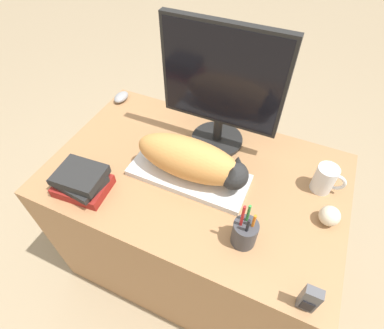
{
  "coord_description": "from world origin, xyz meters",
  "views": [
    {
      "loc": [
        0.29,
        -0.32,
        1.6
      ],
      "look_at": [
        -0.01,
        0.34,
        0.78
      ],
      "focal_mm": 28.0,
      "sensor_mm": 36.0,
      "label": 1
    }
  ],
  "objects_px": {
    "monitor": "(221,85)",
    "baseball": "(330,216)",
    "coffee_mug": "(325,179)",
    "keyboard": "(189,175)",
    "pen_cup": "(245,233)",
    "phone": "(309,299)",
    "book_stack": "(81,181)",
    "cat": "(193,160)",
    "computer_mouse": "(121,97)"
  },
  "relations": [
    {
      "from": "monitor",
      "to": "baseball",
      "type": "relative_size",
      "value": 7.27
    },
    {
      "from": "book_stack",
      "to": "cat",
      "type": "bearing_deg",
      "value": 31.46
    },
    {
      "from": "monitor",
      "to": "pen_cup",
      "type": "height_order",
      "value": "monitor"
    },
    {
      "from": "cat",
      "to": "pen_cup",
      "type": "relative_size",
      "value": 2.2
    },
    {
      "from": "monitor",
      "to": "coffee_mug",
      "type": "xyz_separation_m",
      "value": [
        0.44,
        -0.08,
        -0.22
      ]
    },
    {
      "from": "computer_mouse",
      "to": "pen_cup",
      "type": "distance_m",
      "value": 0.9
    },
    {
      "from": "monitor",
      "to": "pen_cup",
      "type": "distance_m",
      "value": 0.51
    },
    {
      "from": "keyboard",
      "to": "pen_cup",
      "type": "bearing_deg",
      "value": -32.14
    },
    {
      "from": "pen_cup",
      "to": "book_stack",
      "type": "distance_m",
      "value": 0.59
    },
    {
      "from": "monitor",
      "to": "book_stack",
      "type": "xyz_separation_m",
      "value": [
        -0.35,
        -0.44,
        -0.23
      ]
    },
    {
      "from": "cat",
      "to": "computer_mouse",
      "type": "distance_m",
      "value": 0.61
    },
    {
      "from": "monitor",
      "to": "computer_mouse",
      "type": "bearing_deg",
      "value": 171.49
    },
    {
      "from": "monitor",
      "to": "pen_cup",
      "type": "relative_size",
      "value": 2.59
    },
    {
      "from": "computer_mouse",
      "to": "cat",
      "type": "bearing_deg",
      "value": -30.59
    },
    {
      "from": "cat",
      "to": "pen_cup",
      "type": "height_order",
      "value": "pen_cup"
    },
    {
      "from": "monitor",
      "to": "baseball",
      "type": "distance_m",
      "value": 0.57
    },
    {
      "from": "keyboard",
      "to": "pen_cup",
      "type": "height_order",
      "value": "pen_cup"
    },
    {
      "from": "keyboard",
      "to": "phone",
      "type": "height_order",
      "value": "phone"
    },
    {
      "from": "cat",
      "to": "book_stack",
      "type": "height_order",
      "value": "cat"
    },
    {
      "from": "coffee_mug",
      "to": "book_stack",
      "type": "distance_m",
      "value": 0.86
    },
    {
      "from": "keyboard",
      "to": "book_stack",
      "type": "bearing_deg",
      "value": -147.07
    },
    {
      "from": "phone",
      "to": "book_stack",
      "type": "bearing_deg",
      "value": 174.58
    },
    {
      "from": "keyboard",
      "to": "phone",
      "type": "relative_size",
      "value": 4.18
    },
    {
      "from": "coffee_mug",
      "to": "baseball",
      "type": "xyz_separation_m",
      "value": [
        0.04,
        -0.13,
        -0.02
      ]
    },
    {
      "from": "monitor",
      "to": "keyboard",
      "type": "bearing_deg",
      "value": -96.2
    },
    {
      "from": "cat",
      "to": "book_stack",
      "type": "relative_size",
      "value": 2.1
    },
    {
      "from": "keyboard",
      "to": "phone",
      "type": "distance_m",
      "value": 0.56
    },
    {
      "from": "monitor",
      "to": "computer_mouse",
      "type": "height_order",
      "value": "monitor"
    },
    {
      "from": "monitor",
      "to": "phone",
      "type": "height_order",
      "value": "monitor"
    },
    {
      "from": "keyboard",
      "to": "coffee_mug",
      "type": "bearing_deg",
      "value": 18.01
    },
    {
      "from": "pen_cup",
      "to": "baseball",
      "type": "bearing_deg",
      "value": 38.13
    },
    {
      "from": "monitor",
      "to": "baseball",
      "type": "xyz_separation_m",
      "value": [
        0.48,
        -0.21,
        -0.24
      ]
    },
    {
      "from": "cat",
      "to": "book_stack",
      "type": "bearing_deg",
      "value": -148.54
    },
    {
      "from": "phone",
      "to": "coffee_mug",
      "type": "bearing_deg",
      "value": 92.54
    },
    {
      "from": "computer_mouse",
      "to": "phone",
      "type": "height_order",
      "value": "phone"
    },
    {
      "from": "baseball",
      "to": "book_stack",
      "type": "bearing_deg",
      "value": -164.71
    },
    {
      "from": "keyboard",
      "to": "coffee_mug",
      "type": "xyz_separation_m",
      "value": [
        0.46,
        0.15,
        0.04
      ]
    },
    {
      "from": "keyboard",
      "to": "computer_mouse",
      "type": "distance_m",
      "value": 0.59
    },
    {
      "from": "coffee_mug",
      "to": "keyboard",
      "type": "bearing_deg",
      "value": -161.99
    },
    {
      "from": "keyboard",
      "to": "computer_mouse",
      "type": "height_order",
      "value": "computer_mouse"
    },
    {
      "from": "pen_cup",
      "to": "phone",
      "type": "height_order",
      "value": "pen_cup"
    },
    {
      "from": "coffee_mug",
      "to": "pen_cup",
      "type": "height_order",
      "value": "pen_cup"
    },
    {
      "from": "keyboard",
      "to": "cat",
      "type": "distance_m",
      "value": 0.09
    },
    {
      "from": "phone",
      "to": "book_stack",
      "type": "distance_m",
      "value": 0.81
    },
    {
      "from": "computer_mouse",
      "to": "coffee_mug",
      "type": "xyz_separation_m",
      "value": [
        0.96,
        -0.16,
        0.04
      ]
    },
    {
      "from": "pen_cup",
      "to": "baseball",
      "type": "distance_m",
      "value": 0.3
    },
    {
      "from": "monitor",
      "to": "baseball",
      "type": "bearing_deg",
      "value": -24.02
    },
    {
      "from": "book_stack",
      "to": "keyboard",
      "type": "bearing_deg",
      "value": 32.93
    },
    {
      "from": "cat",
      "to": "phone",
      "type": "distance_m",
      "value": 0.55
    },
    {
      "from": "computer_mouse",
      "to": "book_stack",
      "type": "height_order",
      "value": "book_stack"
    }
  ]
}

